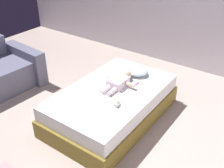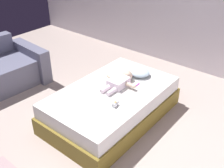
# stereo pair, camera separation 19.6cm
# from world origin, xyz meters

# --- Properties ---
(ground_plane) EXTENTS (8.00, 8.00, 0.00)m
(ground_plane) POSITION_xyz_m (0.00, 0.00, 0.00)
(ground_plane) COLOR #AF9C93
(bed) EXTENTS (1.18, 1.94, 0.48)m
(bed) POSITION_xyz_m (0.09, 0.72, 0.23)
(bed) COLOR brown
(bed) RESTS_ON ground_plane
(pillow) EXTENTS (0.44, 0.33, 0.12)m
(pillow) POSITION_xyz_m (0.09, 1.32, 0.54)
(pillow) COLOR silver
(pillow) RESTS_ON bed
(baby) EXTENTS (0.52, 0.60, 0.16)m
(baby) POSITION_xyz_m (0.09, 0.91, 0.54)
(baby) COLOR white
(baby) RESTS_ON bed
(toothbrush) EXTENTS (0.02, 0.13, 0.02)m
(toothbrush) POSITION_xyz_m (0.29, 1.06, 0.48)
(toothbrush) COLOR #BC32AF
(toothbrush) RESTS_ON bed
(baby_bottle) EXTENTS (0.08, 0.11, 0.08)m
(baby_bottle) POSITION_xyz_m (0.36, 0.46, 0.51)
(baby_bottle) COLOR white
(baby_bottle) RESTS_ON bed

